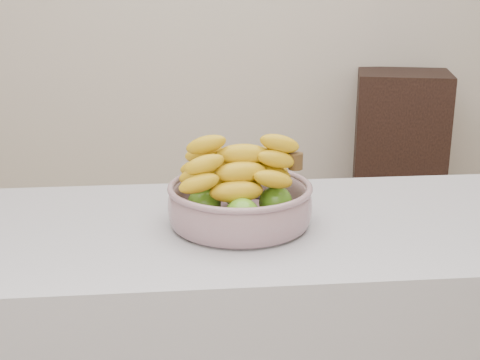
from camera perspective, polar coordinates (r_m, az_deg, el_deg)
The scene contains 2 objects.
cabinet at distance 3.86m, azimuth 13.42°, elevation 2.44°, with size 0.49×0.39×0.89m, color black.
fruit_bowl at distance 1.43m, azimuth -0.02°, elevation -1.63°, with size 0.31×0.31×0.18m.
Camera 1 is at (-0.22, -1.74, 1.43)m, focal length 50.00 mm.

